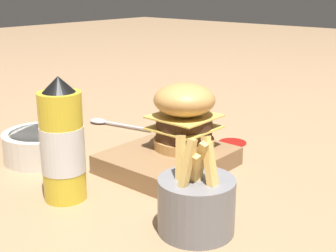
% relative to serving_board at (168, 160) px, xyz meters
% --- Properties ---
extents(ground_plane, '(6.00, 6.00, 0.00)m').
position_rel_serving_board_xyz_m(ground_plane, '(0.04, -0.07, -0.02)').
color(ground_plane, '#9E7A56').
extents(serving_board, '(0.22, 0.19, 0.03)m').
position_rel_serving_board_xyz_m(serving_board, '(0.00, 0.00, 0.00)').
color(serving_board, olive).
rests_on(serving_board, ground_plane).
extents(burger, '(0.12, 0.12, 0.13)m').
position_rel_serving_board_xyz_m(burger, '(0.04, -0.01, 0.08)').
color(burger, tan).
rests_on(burger, serving_board).
extents(ketchup_bottle, '(0.07, 0.07, 0.20)m').
position_rel_serving_board_xyz_m(ketchup_bottle, '(-0.21, 0.04, 0.08)').
color(ketchup_bottle, yellow).
rests_on(ketchup_bottle, ground_plane).
extents(fries_basket, '(0.11, 0.11, 0.15)m').
position_rel_serving_board_xyz_m(fries_basket, '(-0.15, -0.18, 0.03)').
color(fries_basket, slate).
rests_on(fries_basket, ground_plane).
extents(side_bowl, '(0.15, 0.15, 0.06)m').
position_rel_serving_board_xyz_m(side_bowl, '(-0.12, 0.22, 0.01)').
color(side_bowl, silver).
rests_on(side_bowl, ground_plane).
extents(spoon, '(0.05, 0.18, 0.01)m').
position_rel_serving_board_xyz_m(spoon, '(0.12, 0.31, -0.01)').
color(spoon, '#B2B2B7').
rests_on(spoon, ground_plane).
extents(ketchup_puddle, '(0.06, 0.06, 0.00)m').
position_rel_serving_board_xyz_m(ketchup_puddle, '(0.21, -0.01, -0.02)').
color(ketchup_puddle, '#9E140F').
rests_on(ketchup_puddle, ground_plane).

